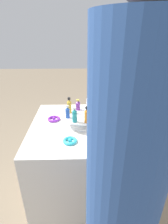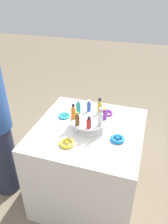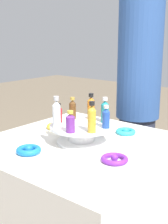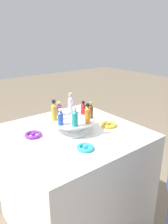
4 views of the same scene
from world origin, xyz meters
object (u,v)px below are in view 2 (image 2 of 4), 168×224
ribbon_bow_gold (67,143)px  bottle_red (89,123)px  bottle_teal (78,107)px  display_stand (89,123)px  bottle_clear (100,118)px  bottle_orange (73,112)px  ribbon_bow_blue (117,139)px  ribbon_bow_purple (106,113)px  ribbon_bow_teal (64,116)px  bottle_purple (104,114)px  bottle_blue (89,106)px  bottle_brown (77,119)px  bottle_gold (100,107)px

ribbon_bow_gold → bottle_red: bearing=137.0°
bottle_teal → bottle_red: bearing=38.9°
display_stand → bottle_clear: (0.06, 0.10, 0.10)m
display_stand → bottle_orange: bottle_orange is taller
ribbon_bow_blue → bottle_clear: bearing=-102.9°
bottle_clear → ribbon_bow_gold: bottle_clear is taller
ribbon_bow_purple → ribbon_bow_gold: bearing=-20.0°
bottle_orange → ribbon_bow_teal: 0.22m
bottle_red → bottle_purple: 0.16m
bottle_clear → ribbon_bow_teal: (-0.14, -0.34, -0.14)m
bottle_purple → ribbon_bow_gold: bearing=-36.1°
bottle_blue → ribbon_bow_blue: (0.20, 0.27, -0.12)m
display_stand → bottle_brown: size_ratio=2.70×
bottle_brown → ribbon_bow_purple: 0.39m
bottle_clear → ribbon_bow_gold: (0.18, -0.19, -0.14)m
bottle_gold → bottle_teal: 0.17m
bottle_purple → ribbon_bow_purple: (-0.21, -0.02, -0.12)m
ribbon_bow_teal → bottle_orange: bearing=47.0°
bottle_teal → display_stand: bearing=61.4°
bottle_blue → ribbon_bow_purple: bottle_blue is taller
ribbon_bow_purple → bottle_red: bearing=-8.8°
bottle_clear → ribbon_bow_teal: size_ratio=1.44×
bottle_brown → bottle_purple: bearing=128.9°
bottle_brown → ribbon_bow_purple: size_ratio=0.99×
bottle_purple → bottle_blue: size_ratio=0.91×
bottle_red → bottle_blue: 0.23m
bottle_blue → ribbon_bow_purple: 0.21m
bottle_clear → bottle_purple: size_ratio=1.52×
display_stand → bottle_clear: 0.15m
display_stand → bottle_red: bottle_red is taller
bottle_purple → bottle_gold: (-0.07, -0.06, 0.02)m
bottle_gold → bottle_orange: bottle_gold is taller
ribbon_bow_purple → ribbon_bow_gold: ribbon_bow_gold is taller
bottle_brown → bottle_gold: size_ratio=0.80×
bottle_brown → bottle_blue: bearing=173.9°
bottle_clear → bottle_teal: size_ratio=1.19×
bottle_blue → ribbon_bow_gold: bearing=-8.8°
ribbon_bow_gold → ribbon_bow_purple: bearing=160.0°
bottle_blue → bottle_orange: (0.14, -0.08, 0.01)m
bottle_teal → ribbon_bow_teal: size_ratio=1.21×
bottle_red → bottle_clear: bottle_clear is taller
display_stand → bottle_red: bearing=16.4°
bottle_gold → ribbon_bow_blue: 0.30m
bottle_blue → bottle_purple: bearing=61.4°
bottle_red → ribbon_bow_blue: size_ratio=0.86×
ribbon_bow_purple → display_stand: bearing=-20.0°
ribbon_bow_purple → ribbon_bow_gold: 0.51m
bottle_teal → ribbon_bow_gold: 0.32m
bottle_gold → ribbon_bow_gold: size_ratio=1.20×
bottle_orange → ribbon_bow_gold: bearing=6.7°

